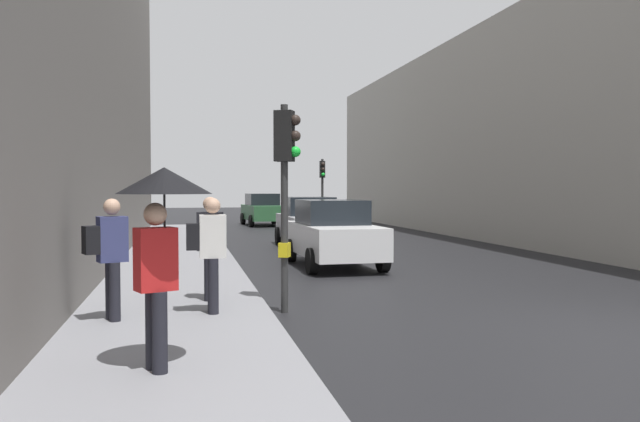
# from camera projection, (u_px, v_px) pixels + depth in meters

# --- Properties ---
(ground_plane) EXTENTS (120.00, 120.00, 0.00)m
(ground_plane) POSITION_uv_depth(u_px,v_px,m) (619.00, 328.00, 9.51)
(ground_plane) COLOR black
(sidewalk_kerb) EXTENTS (3.01, 40.00, 0.16)m
(sidewalk_kerb) POSITION_uv_depth(u_px,v_px,m) (177.00, 279.00, 14.03)
(sidewalk_kerb) COLOR gray
(sidewalk_kerb) RESTS_ON ground
(building_facade_right) EXTENTS (12.00, 35.97, 8.46)m
(building_facade_right) POSITION_uv_depth(u_px,v_px,m) (575.00, 140.00, 28.87)
(building_facade_right) COLOR #B2ADA3
(building_facade_right) RESTS_ON ground
(traffic_light_near_right) EXTENTS (0.45, 0.35, 3.46)m
(traffic_light_near_right) POSITION_uv_depth(u_px,v_px,m) (286.00, 169.00, 10.64)
(traffic_light_near_right) COLOR #2D2D2D
(traffic_light_near_right) RESTS_ON ground
(traffic_light_far_median) EXTENTS (0.25, 0.43, 3.53)m
(traffic_light_far_median) POSITION_uv_depth(u_px,v_px,m) (322.00, 181.00, 32.26)
(traffic_light_far_median) COLOR #2D2D2D
(traffic_light_far_median) RESTS_ON ground
(car_silver_hatchback) EXTENTS (2.03, 4.20, 1.76)m
(car_silver_hatchback) POSITION_uv_depth(u_px,v_px,m) (309.00, 222.00, 22.51)
(car_silver_hatchback) COLOR #BCBCC1
(car_silver_hatchback) RESTS_ON ground
(car_white_compact) EXTENTS (2.11, 4.25, 1.76)m
(car_white_compact) POSITION_uv_depth(u_px,v_px,m) (333.00, 233.00, 17.00)
(car_white_compact) COLOR silver
(car_white_compact) RESTS_ON ground
(car_green_estate) EXTENTS (2.26, 4.32, 1.76)m
(car_green_estate) POSITION_uv_depth(u_px,v_px,m) (263.00, 210.00, 35.60)
(car_green_estate) COLOR #2D6038
(car_green_estate) RESTS_ON ground
(pedestrian_with_umbrella) EXTENTS (1.00, 1.00, 2.14)m
(pedestrian_with_umbrella) POSITION_uv_depth(u_px,v_px,m) (162.00, 211.00, 6.72)
(pedestrian_with_umbrella) COLOR black
(pedestrian_with_umbrella) RESTS_ON sidewalk_kerb
(pedestrian_with_grey_backpack) EXTENTS (0.66, 0.47, 1.77)m
(pedestrian_with_grey_backpack) POSITION_uv_depth(u_px,v_px,m) (109.00, 252.00, 9.28)
(pedestrian_with_grey_backpack) COLOR black
(pedestrian_with_grey_backpack) RESTS_ON sidewalk_kerb
(pedestrian_with_black_backpack) EXTENTS (0.60, 0.36, 1.77)m
(pedestrian_with_black_backpack) POSITION_uv_depth(u_px,v_px,m) (210.00, 248.00, 9.84)
(pedestrian_with_black_backpack) COLOR black
(pedestrian_with_black_backpack) RESTS_ON sidewalk_kerb
(pedestrian_in_dark_coat) EXTENTS (0.46, 0.37, 1.77)m
(pedestrian_in_dark_coat) POSITION_uv_depth(u_px,v_px,m) (210.00, 243.00, 10.99)
(pedestrian_in_dark_coat) COLOR black
(pedestrian_in_dark_coat) RESTS_ON sidewalk_kerb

